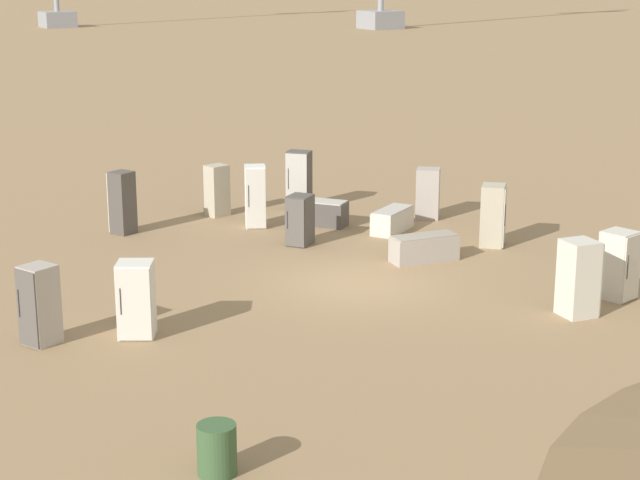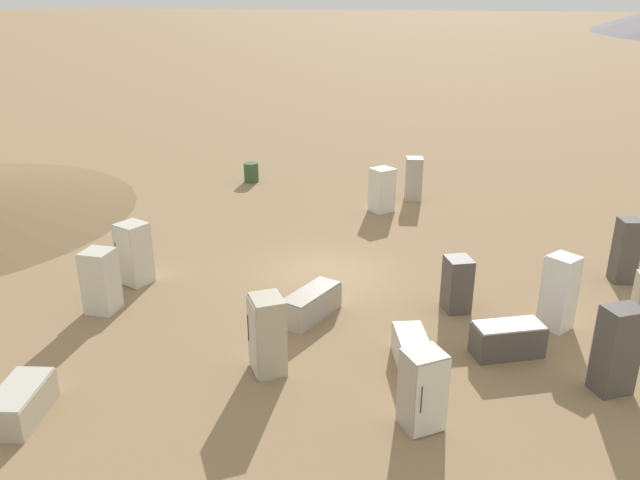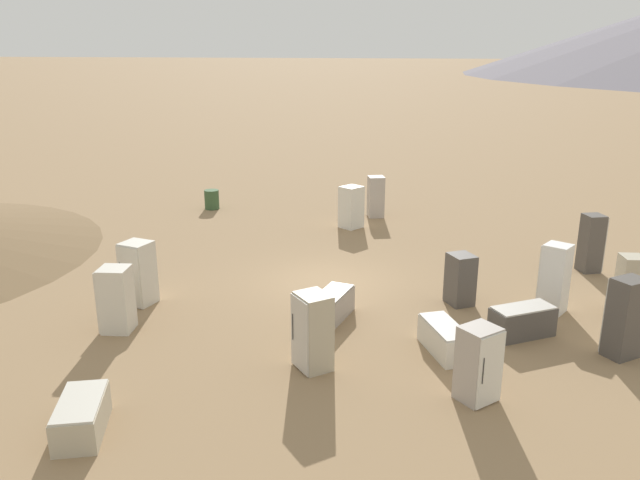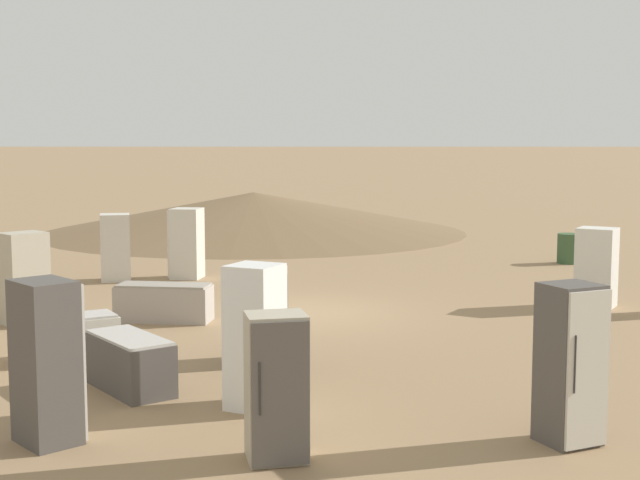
# 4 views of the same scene
# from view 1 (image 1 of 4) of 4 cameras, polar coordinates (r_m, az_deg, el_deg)

# --- Properties ---
(ground_plane) EXTENTS (1000.00, 1000.00, 0.00)m
(ground_plane) POSITION_cam_1_polar(r_m,az_deg,el_deg) (27.30, 2.08, -2.35)
(ground_plane) COLOR #937551
(discarded_fridge_0) EXTENTS (0.86, 0.90, 1.69)m
(discarded_fridge_0) POSITION_cam_1_polar(r_m,az_deg,el_deg) (26.91, 15.65, -1.30)
(discarded_fridge_0) COLOR beige
(discarded_fridge_0) RESTS_ON ground_plane
(discarded_fridge_1) EXTENTS (1.77, 1.43, 0.70)m
(discarded_fridge_1) POSITION_cam_1_polar(r_m,az_deg,el_deg) (32.33, 3.87, 1.06)
(discarded_fridge_1) COLOR beige
(discarded_fridge_1) RESTS_ON ground_plane
(discarded_fridge_2) EXTENTS (1.53, 1.69, 0.78)m
(discarded_fridge_2) POSITION_cam_1_polar(r_m,az_deg,el_deg) (33.02, 0.05, 1.46)
(discarded_fridge_2) COLOR #4C4742
(discarded_fridge_2) RESTS_ON ground_plane
(discarded_fridge_3) EXTENTS (0.86, 0.85, 1.80)m
(discarded_fridge_3) POSITION_cam_1_polar(r_m,az_deg,el_deg) (25.42, 13.64, -1.99)
(discarded_fridge_3) COLOR beige
(discarded_fridge_3) RESTS_ON ground_plane
(discarded_fridge_4) EXTENTS (0.76, 0.72, 1.64)m
(discarded_fridge_4) POSITION_cam_1_polar(r_m,az_deg,el_deg) (34.29, -5.53, 2.65)
(discarded_fridge_4) COLOR #B2A88E
(discarded_fridge_4) RESTS_ON ground_plane
(discarded_fridge_5) EXTENTS (1.92, 0.90, 0.73)m
(discarded_fridge_5) POSITION_cam_1_polar(r_m,az_deg,el_deg) (29.32, 5.58, -0.43)
(discarded_fridge_5) COLOR #A89E93
(discarded_fridge_5) RESTS_ON ground_plane
(discarded_fridge_6) EXTENTS (0.95, 0.95, 1.93)m
(discarded_fridge_6) POSITION_cam_1_polar(r_m,az_deg,el_deg) (34.99, -1.14, 3.21)
(discarded_fridge_6) COLOR #4C4742
(discarded_fridge_6) RESTS_ON ground_plane
(discarded_fridge_8) EXTENTS (1.03, 1.03, 1.69)m
(discarded_fridge_8) POSITION_cam_1_polar(r_m,az_deg,el_deg) (23.73, -9.79, -3.15)
(discarded_fridge_8) COLOR silver
(discarded_fridge_8) RESTS_ON ground_plane
(discarded_fridge_9) EXTENTS (1.03, 1.03, 1.78)m
(discarded_fridge_9) POSITION_cam_1_polar(r_m,az_deg,el_deg) (30.99, 9.22, 1.30)
(discarded_fridge_9) COLOR #B2A88E
(discarded_fridge_9) RESTS_ON ground_plane
(discarded_fridge_10) EXTENTS (0.97, 0.94, 1.46)m
(discarded_fridge_10) POSITION_cam_1_polar(r_m,az_deg,el_deg) (30.72, -1.08, 1.06)
(discarded_fridge_10) COLOR #4C4742
(discarded_fridge_10) RESTS_ON ground_plane
(discarded_fridge_11) EXTENTS (0.89, 0.86, 1.75)m
(discarded_fridge_11) POSITION_cam_1_polar(r_m,az_deg,el_deg) (23.72, -14.74, -3.37)
(discarded_fridge_11) COLOR #A89E93
(discarded_fridge_11) RESTS_ON ground_plane
(discarded_fridge_12) EXTENTS (0.98, 0.98, 1.60)m
(discarded_fridge_12) POSITION_cam_1_polar(r_m,az_deg,el_deg) (33.98, 5.77, 2.49)
(discarded_fridge_12) COLOR #A89E93
(discarded_fridge_12) RESTS_ON ground_plane
(discarded_fridge_13) EXTENTS (0.81, 0.82, 1.88)m
(discarded_fridge_13) POSITION_cam_1_polar(r_m,az_deg,el_deg) (32.48, -10.51, 1.98)
(discarded_fridge_13) COLOR #4C4742
(discarded_fridge_13) RESTS_ON ground_plane
(discarded_fridge_14) EXTENTS (0.84, 0.87, 1.92)m
(discarded_fridge_14) POSITION_cam_1_polar(r_m,az_deg,el_deg) (32.72, -3.47, 2.33)
(discarded_fridge_14) COLOR white
(discarded_fridge_14) RESTS_ON ground_plane
(rusty_barrel) EXTENTS (0.65, 0.65, 0.86)m
(rusty_barrel) POSITION_cam_1_polar(r_m,az_deg,el_deg) (17.67, -5.52, -11.05)
(rusty_barrel) COLOR #385633
(rusty_barrel) RESTS_ON ground_plane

